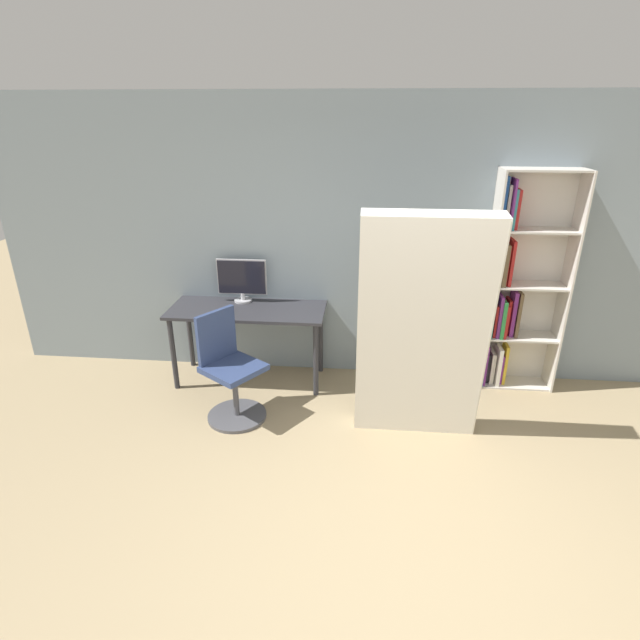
{
  "coord_description": "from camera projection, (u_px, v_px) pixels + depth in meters",
  "views": [
    {
      "loc": [
        -0.34,
        -2.06,
        2.53
      ],
      "look_at": [
        -0.67,
        1.44,
        1.05
      ],
      "focal_mm": 28.0,
      "sensor_mm": 36.0,
      "label": 1
    }
  ],
  "objects": [
    {
      "name": "mattress_near",
      "position": [
        423.0,
        331.0,
        3.87
      ],
      "size": [
        1.01,
        0.41,
        1.89
      ],
      "color": "silver",
      "rests_on": "ground"
    },
    {
      "name": "bookshelf",
      "position": [
        514.0,
        292.0,
        4.67
      ],
      "size": [
        0.72,
        0.3,
        2.08
      ],
      "color": "beige",
      "rests_on": "ground"
    },
    {
      "name": "monitor",
      "position": [
        242.0,
        279.0,
        4.88
      ],
      "size": [
        0.49,
        0.17,
        0.43
      ],
      "color": "#B7B7BC",
      "rests_on": "desk"
    },
    {
      "name": "desk",
      "position": [
        248.0,
        318.0,
        4.83
      ],
      "size": [
        1.5,
        0.6,
        0.77
      ],
      "color": "#2D2D33",
      "rests_on": "ground"
    },
    {
      "name": "office_chair",
      "position": [
        230.0,
        376.0,
        4.33
      ],
      "size": [
        0.61,
        0.61,
        0.97
      ],
      "color": "#4C4C51",
      "rests_on": "ground"
    },
    {
      "name": "ground_plane",
      "position": [
        414.0,
        591.0,
        2.84
      ],
      "size": [
        16.0,
        16.0,
        0.0
      ],
      "primitive_type": "plane",
      "color": "#9E8966"
    },
    {
      "name": "wall_back",
      "position": [
        402.0,
        245.0,
        4.74
      ],
      "size": [
        8.0,
        0.06,
        2.7
      ],
      "color": "gray",
      "rests_on": "ground"
    }
  ]
}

